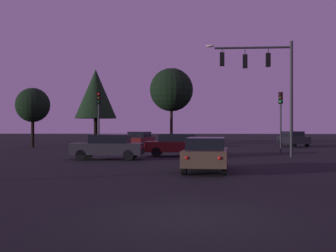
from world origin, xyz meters
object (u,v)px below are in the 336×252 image
at_px(traffic_light_corner_right, 281,110).
at_px(tree_center_horizon, 171,90).
at_px(traffic_signal_mast_arm, 266,75).
at_px(car_far_lane, 139,139).
at_px(car_crossing_left, 108,146).
at_px(car_crossing_right, 179,144).
at_px(tree_left_far, 33,105).
at_px(traffic_light_corner_left, 99,110).
at_px(car_parked_lot, 293,139).
at_px(car_nearside_lane, 206,154).
at_px(tree_behind_sign, 96,94).

xyz_separation_m(traffic_light_corner_right, tree_center_horizon, (-8.98, 15.39, 2.85)).
distance_m(traffic_signal_mast_arm, car_far_lane, 15.71).
distance_m(car_crossing_left, car_crossing_right, 5.20).
relative_size(tree_left_far, tree_center_horizon, 0.67).
relative_size(traffic_light_corner_left, tree_left_far, 0.79).
height_order(traffic_signal_mast_arm, tree_left_far, traffic_signal_mast_arm).
distance_m(car_crossing_left, tree_left_far, 18.55).
distance_m(tree_left_far, tree_center_horizon, 15.25).
xyz_separation_m(traffic_light_corner_left, car_parked_lot, (16.91, 12.27, -2.41)).
xyz_separation_m(traffic_signal_mast_arm, car_parked_lot, (5.27, 15.07, -4.58)).
xyz_separation_m(traffic_signal_mast_arm, traffic_light_corner_right, (1.93, 4.65, -2.11)).
bearing_deg(traffic_light_corner_left, tree_left_far, 131.25).
distance_m(traffic_signal_mast_arm, tree_center_horizon, 21.25).
bearing_deg(car_crossing_left, tree_left_far, 124.04).
xyz_separation_m(car_parked_lot, tree_center_horizon, (-12.32, 4.96, 5.32)).
bearing_deg(car_far_lane, car_parked_lot, 13.46).
relative_size(traffic_light_corner_left, car_crossing_right, 0.99).
relative_size(car_crossing_right, car_parked_lot, 1.01).
distance_m(car_nearside_lane, car_far_lane, 21.61).
xyz_separation_m(traffic_light_corner_left, traffic_light_corner_right, (13.57, 1.85, 0.06)).
bearing_deg(traffic_signal_mast_arm, car_nearside_lane, -114.21).
bearing_deg(car_crossing_left, traffic_light_corner_left, 107.57).
bearing_deg(traffic_signal_mast_arm, tree_center_horizon, 109.37).
bearing_deg(tree_left_far, traffic_light_corner_left, -48.75).
height_order(car_crossing_right, tree_behind_sign, tree_behind_sign).
distance_m(traffic_light_corner_right, car_nearside_lane, 15.56).
xyz_separation_m(car_crossing_right, car_parked_lot, (10.98, 14.65, -0.00)).
bearing_deg(car_crossing_right, traffic_light_corner_left, 158.15).
bearing_deg(car_crossing_right, tree_left_far, 140.09).
height_order(traffic_light_corner_right, car_crossing_right, traffic_light_corner_right).
xyz_separation_m(traffic_light_corner_right, car_parked_lot, (3.34, 10.42, -2.47)).
xyz_separation_m(car_crossing_left, car_far_lane, (0.23, 14.13, -0.00)).
bearing_deg(car_parked_lot, car_far_lane, -166.54).
bearing_deg(tree_behind_sign, tree_left_far, -114.24).
xyz_separation_m(traffic_light_corner_left, tree_center_horizon, (4.59, 17.23, 2.91)).
distance_m(traffic_light_corner_left, car_far_lane, 9.23).
bearing_deg(car_crossing_left, car_crossing_right, 36.02).
height_order(traffic_light_corner_right, car_far_lane, traffic_light_corner_right).
bearing_deg(traffic_light_corner_left, car_far_lane, 77.32).
bearing_deg(car_crossing_left, tree_center_horizon, 82.78).
distance_m(car_crossing_right, tree_left_far, 19.09).
bearing_deg(tree_left_far, tree_center_horizon, 29.95).
relative_size(car_nearside_lane, tree_left_far, 0.77).
bearing_deg(car_crossing_right, traffic_signal_mast_arm, -4.25).
relative_size(car_crossing_left, car_far_lane, 1.01).
xyz_separation_m(car_parked_lot, tree_behind_sign, (-21.28, 6.60, 5.02)).
bearing_deg(car_nearside_lane, tree_center_horizon, 95.45).
bearing_deg(car_crossing_right, car_nearside_lane, -81.48).
relative_size(car_crossing_left, tree_center_horizon, 0.51).
bearing_deg(traffic_light_corner_right, car_crossing_right, -151.05).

